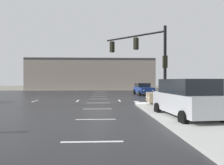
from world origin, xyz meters
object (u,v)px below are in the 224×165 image
object	(u,v)px
sedan_tan	(180,95)
sedan_blue	(143,89)
traffic_signal_mast	(146,53)
suv_silver	(187,98)
sedan_green	(179,92)
fire_hydrant	(215,102)

from	to	relation	value
sedan_tan	sedan_blue	xyz separation A→B (m)	(-0.27, 13.27, 0.00)
traffic_signal_mast	sedan_blue	bearing A→B (deg)	-55.27
sedan_tan	suv_silver	size ratio (longest dim) A/B	0.93
traffic_signal_mast	sedan_green	bearing A→B (deg)	-90.21
traffic_signal_mast	sedan_blue	size ratio (longest dim) A/B	1.26
sedan_tan	sedan_green	size ratio (longest dim) A/B	0.99
fire_hydrant	sedan_tan	distance (m)	2.73
traffic_signal_mast	suv_silver	world-z (taller)	traffic_signal_mast
sedan_tan	suv_silver	bearing A→B (deg)	76.81
sedan_blue	fire_hydrant	bearing A→B (deg)	2.49
sedan_tan	traffic_signal_mast	bearing A→B (deg)	-12.06
sedan_blue	suv_silver	world-z (taller)	suv_silver
sedan_blue	suv_silver	size ratio (longest dim) A/B	0.94
suv_silver	sedan_green	world-z (taller)	suv_silver
fire_hydrant	sedan_tan	xyz separation A→B (m)	(-1.60, 2.20, 0.32)
traffic_signal_mast	suv_silver	distance (m)	6.83
traffic_signal_mast	suv_silver	bearing A→B (deg)	142.61
fire_hydrant	sedan_blue	world-z (taller)	sedan_blue
fire_hydrant	sedan_blue	bearing A→B (deg)	96.88
sedan_blue	sedan_tan	bearing A→B (deg)	-3.22
sedan_tan	sedan_blue	size ratio (longest dim) A/B	0.99
fire_hydrant	sedan_green	distance (m)	6.96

